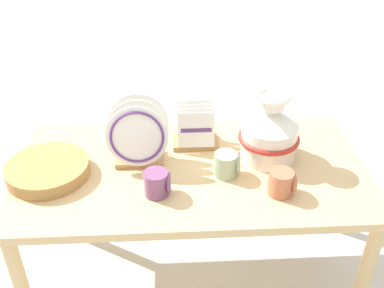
% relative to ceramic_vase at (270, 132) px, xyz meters
% --- Properties ---
extents(ground_plane, '(14.00, 14.00, 0.00)m').
position_rel_ceramic_vase_xyz_m(ground_plane, '(-0.31, -0.05, -0.74)').
color(ground_plane, beige).
extents(display_table, '(1.41, 0.73, 0.61)m').
position_rel_ceramic_vase_xyz_m(display_table, '(-0.31, -0.05, -0.19)').
color(display_table, tan).
rests_on(display_table, ground_plane).
extents(ceramic_vase, '(0.25, 0.25, 0.29)m').
position_rel_ceramic_vase_xyz_m(ceramic_vase, '(0.00, 0.00, 0.00)').
color(ceramic_vase, white).
rests_on(ceramic_vase, display_table).
extents(dish_rack_round_plates, '(0.24, 0.16, 0.27)m').
position_rel_ceramic_vase_xyz_m(dish_rack_round_plates, '(-0.53, -0.00, -0.01)').
color(dish_rack_round_plates, tan).
rests_on(dish_rack_round_plates, display_table).
extents(dish_rack_square_plates, '(0.19, 0.14, 0.18)m').
position_rel_ceramic_vase_xyz_m(dish_rack_square_plates, '(-0.29, 0.12, -0.06)').
color(dish_rack_square_plates, tan).
rests_on(dish_rack_square_plates, display_table).
extents(wicker_charger_stack, '(0.32, 0.32, 0.05)m').
position_rel_ceramic_vase_xyz_m(wicker_charger_stack, '(-0.88, -0.08, -0.10)').
color(wicker_charger_stack, '#AD7F47').
rests_on(wicker_charger_stack, display_table).
extents(mug_terracotta_glaze, '(0.10, 0.09, 0.10)m').
position_rel_ceramic_vase_xyz_m(mug_terracotta_glaze, '(0.01, -0.24, -0.07)').
color(mug_terracotta_glaze, '#B76647').
rests_on(mug_terracotta_glaze, display_table).
extents(mug_sage_glaze, '(0.10, 0.09, 0.10)m').
position_rel_ceramic_vase_xyz_m(mug_sage_glaze, '(-0.18, -0.11, -0.07)').
color(mug_sage_glaze, '#9EB28E').
rests_on(mug_sage_glaze, display_table).
extents(mug_plum_glaze, '(0.10, 0.09, 0.10)m').
position_rel_ceramic_vase_xyz_m(mug_plum_glaze, '(-0.45, -0.21, -0.07)').
color(mug_plum_glaze, '#7A4770').
rests_on(mug_plum_glaze, display_table).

